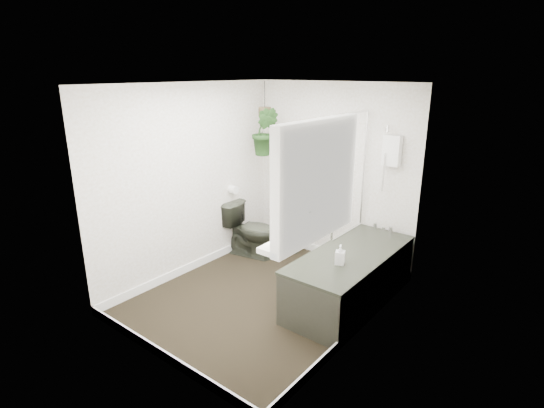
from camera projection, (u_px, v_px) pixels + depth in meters
The scene contains 22 objects.
floor at pixel (264, 297), 4.76m from camera, with size 2.30×2.80×0.02m, color black.
ceiling at pixel (262, 83), 4.06m from camera, with size 2.30×2.80×0.02m, color white.
wall_back at pixel (333, 174), 5.47m from camera, with size 2.30×0.02×2.30m, color white.
wall_front at pixel (150, 239), 3.36m from camera, with size 2.30×0.02×2.30m, color white.
wall_left at pixel (189, 181), 5.10m from camera, with size 0.02×2.80×2.30m, color white.
wall_right at pixel (365, 222), 3.73m from camera, with size 0.02×2.80×2.30m, color white.
skirting at pixel (264, 292), 4.74m from camera, with size 2.30×2.80×0.10m, color white.
bathtub at pixel (350, 277), 4.57m from camera, with size 0.72×1.72×0.58m, color #272A20, non-canonical shape.
bath_screen at pixel (350, 175), 4.83m from camera, with size 0.04×0.72×1.40m, color silver, non-canonical shape.
shower_box at pixel (392, 151), 4.82m from camera, with size 0.20×0.10×0.35m, color white.
oval_mirror at pixel (303, 143), 5.60m from camera, with size 0.46×0.03×0.62m, color beige.
wall_sconce at pixel (278, 148), 5.86m from camera, with size 0.04×0.04×0.22m, color black.
toilet_roll_holder at pixel (233, 190), 5.66m from camera, with size 0.11×0.11×0.11m, color white.
window_recess at pixel (317, 181), 3.09m from camera, with size 0.08×1.00×0.90m, color white.
window_sill at pixel (307, 233), 3.26m from camera, with size 0.18×1.00×0.04m, color white.
window_blinds at pixel (312, 180), 3.12m from camera, with size 0.01×0.86×0.76m, color white.
toilet at pixel (251, 230), 5.73m from camera, with size 0.41×0.71×0.73m, color #272A20.
pedestal_sink at pixel (294, 223), 5.79m from camera, with size 0.50×0.42×0.85m, color #272A20, non-canonical shape.
sill_plant at pixel (299, 218), 3.12m from camera, with size 0.24×0.20×0.26m, color black.
hanging_plant at pixel (265, 132), 5.41m from camera, with size 0.34×0.27×0.61m, color black.
soap_bottle at pixel (340, 255), 4.19m from camera, with size 0.09×0.09×0.20m, color black.
hanging_pot at pixel (265, 112), 5.33m from camera, with size 0.16×0.16×0.12m, color #3F3420.
Camera 1 is at (2.69, -3.25, 2.43)m, focal length 28.00 mm.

